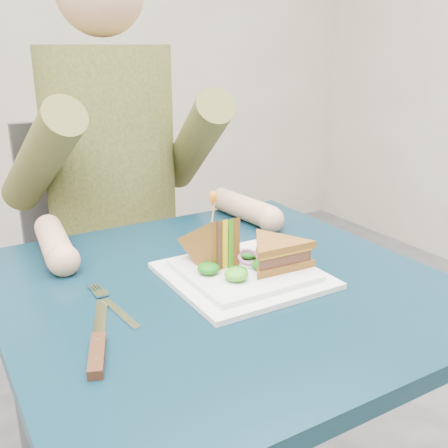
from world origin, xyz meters
TOP-DOWN VIEW (x-y plane):
  - table at (0.00, 0.00)m, footprint 0.75×0.75m
  - chair at (0.00, 0.66)m, footprint 0.42×0.40m
  - diner at (-0.00, 0.55)m, footprint 0.54×0.59m
  - plate at (0.04, -0.01)m, footprint 0.26×0.26m
  - sandwich_flat at (0.10, -0.03)m, footprint 0.15×0.15m
  - sandwich_upright at (0.01, 0.04)m, footprint 0.08×0.14m
  - fork at (-0.20, 0.00)m, footprint 0.03×0.18m
  - knife at (-0.26, -0.11)m, footprint 0.09×0.21m
  - toothpick at (0.01, 0.04)m, footprint 0.01×0.01m
  - toothpick_frill at (0.01, 0.04)m, footprint 0.01×0.01m
  - lettuce_spill at (0.05, 0.00)m, footprint 0.15×0.13m
  - onion_ring at (0.06, -0.00)m, footprint 0.04×0.04m

SIDE VIEW (x-z plane):
  - chair at x=0.00m, z-range 0.08..1.01m
  - table at x=0.00m, z-range 0.29..1.02m
  - fork at x=-0.20m, z-range 0.73..0.74m
  - knife at x=-0.26m, z-range 0.73..0.74m
  - plate at x=0.04m, z-range 0.73..0.75m
  - lettuce_spill at x=0.05m, z-range 0.75..0.77m
  - onion_ring at x=0.06m, z-range 0.75..0.78m
  - sandwich_flat at x=0.10m, z-range 0.75..0.80m
  - sandwich_upright at x=0.01m, z-range 0.72..0.85m
  - toothpick at x=0.01m, z-range 0.82..0.88m
  - toothpick_frill at x=0.01m, z-range 0.87..0.89m
  - diner at x=0.00m, z-range 0.54..1.29m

